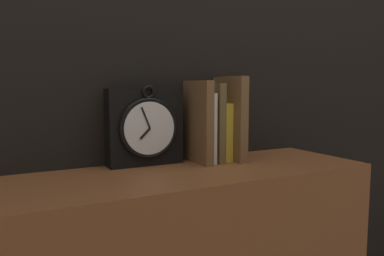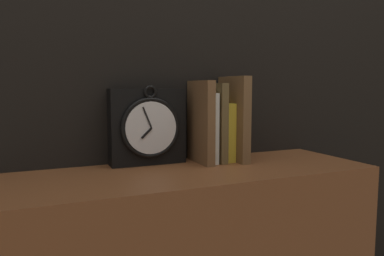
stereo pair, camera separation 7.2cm
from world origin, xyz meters
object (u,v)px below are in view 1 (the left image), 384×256
book_slot2_brown (212,122)px  book_slot4_brown (230,118)px  clock (145,127)px  book_slot0_brown (198,122)px  book_slot3_yellow (219,131)px  book_slot1_white (203,127)px

book_slot2_brown → book_slot4_brown: bearing=-13.0°
clock → book_slot0_brown: size_ratio=0.94×
clock → book_slot3_yellow: clock is taller
clock → book_slot0_brown: 0.16m
book_slot3_yellow → book_slot1_white: bearing=-177.1°
clock → book_slot4_brown: 0.27m
book_slot2_brown → book_slot3_yellow: 0.04m
book_slot0_brown → book_slot3_yellow: size_ratio=1.38×
book_slot0_brown → book_slot2_brown: 0.05m
book_slot0_brown → book_slot3_yellow: bearing=9.4°
book_slot0_brown → book_slot3_yellow: (0.08, 0.01, -0.03)m
book_slot0_brown → book_slot1_white: bearing=23.7°
clock → book_slot2_brown: bearing=-8.9°
clock → book_slot1_white: 0.18m
book_slot4_brown → book_slot0_brown: bearing=177.2°
book_slot0_brown → book_slot4_brown: bearing=-2.8°
book_slot4_brown → book_slot2_brown: bearing=167.0°
clock → book_slot0_brown: (0.15, -0.04, 0.01)m
book_slot1_white → book_slot3_yellow: 0.06m
book_slot0_brown → book_slot2_brown: (0.05, 0.01, -0.00)m
clock → book_slot1_white: size_ratio=1.11×
book_slot1_white → book_slot3_yellow: book_slot1_white is taller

